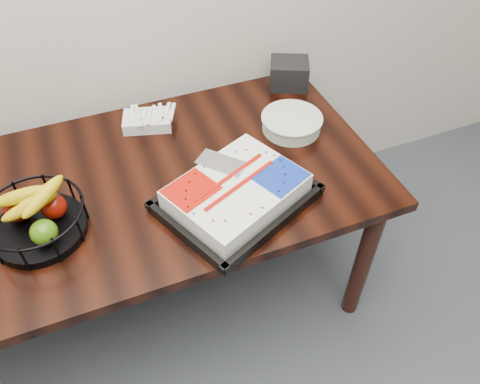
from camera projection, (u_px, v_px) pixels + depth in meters
name	position (u px, v px, depth m)	size (l,w,h in m)	color
table	(129.00, 202.00, 1.69)	(1.80, 0.90, 0.75)	black
cake_tray	(237.00, 193.00, 1.54)	(0.58, 0.53, 0.10)	black
fruit_basket	(35.00, 218.00, 1.43)	(0.31, 0.31, 0.16)	black
plate_stack	(292.00, 123.00, 1.82)	(0.24, 0.24, 0.06)	white
fork_bag	(147.00, 120.00, 1.84)	(0.21, 0.17, 0.05)	silver
napkin_box	(289.00, 74.00, 2.02)	(0.16, 0.14, 0.11)	black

